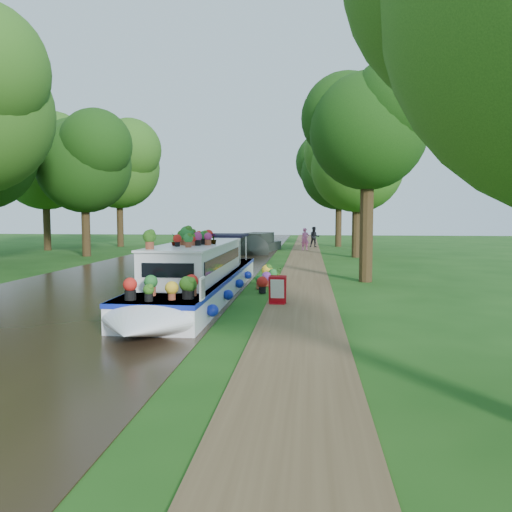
% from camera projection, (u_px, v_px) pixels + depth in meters
% --- Properties ---
extents(ground, '(100.00, 100.00, 0.00)m').
position_uv_depth(ground, '(270.00, 291.00, 18.38)').
color(ground, '#184511').
rests_on(ground, ground).
extents(canal_water, '(10.00, 100.00, 0.02)m').
position_uv_depth(canal_water, '(113.00, 288.00, 19.00)').
color(canal_water, black).
rests_on(canal_water, ground).
extents(towpath, '(2.20, 100.00, 0.03)m').
position_uv_depth(towpath, '(302.00, 291.00, 18.25)').
color(towpath, brown).
rests_on(towpath, ground).
extents(plant_boat, '(2.29, 13.52, 2.26)m').
position_uv_depth(plant_boat, '(197.00, 274.00, 16.48)').
color(plant_boat, white).
rests_on(plant_boat, canal_water).
extents(tree_near_overhang, '(5.52, 5.28, 8.99)m').
position_uv_depth(tree_near_overhang, '(368.00, 122.00, 20.47)').
color(tree_near_overhang, '#2F200F').
rests_on(tree_near_overhang, ground).
extents(tree_near_mid, '(6.90, 6.60, 9.40)m').
position_uv_depth(tree_near_mid, '(357.00, 158.00, 32.32)').
color(tree_near_mid, '#2F200F').
rests_on(tree_near_mid, ground).
extents(tree_near_far, '(7.59, 7.26, 10.30)m').
position_uv_depth(tree_near_far, '(339.00, 165.00, 43.23)').
color(tree_near_far, '#2F200F').
rests_on(tree_near_far, ground).
extents(tree_far_c, '(7.13, 6.82, 9.59)m').
position_uv_depth(tree_far_c, '(84.00, 159.00, 33.20)').
color(tree_far_c, '#2F200F').
rests_on(tree_far_c, ground).
extents(tree_far_d, '(8.05, 7.70, 10.85)m').
position_uv_depth(tree_far_d, '(119.00, 161.00, 43.21)').
color(tree_far_d, '#2F200F').
rests_on(tree_far_d, ground).
extents(tree_far_h, '(7.82, 7.48, 10.49)m').
position_uv_depth(tree_far_h, '(45.00, 159.00, 38.69)').
color(tree_far_h, '#2F200F').
rests_on(tree_far_h, ground).
extents(second_boat, '(3.19, 7.66, 1.43)m').
position_uv_depth(second_boat, '(257.00, 245.00, 37.10)').
color(second_boat, black).
rests_on(second_boat, canal_water).
extents(sandwich_board, '(0.55, 0.44, 0.87)m').
position_uv_depth(sandwich_board, '(278.00, 291.00, 15.64)').
color(sandwich_board, '#B40C15').
rests_on(sandwich_board, towpath).
extents(pedestrian_pink, '(0.72, 0.58, 1.73)m').
position_uv_depth(pedestrian_pink, '(305.00, 239.00, 38.87)').
color(pedestrian_pink, pink).
rests_on(pedestrian_pink, towpath).
extents(pedestrian_dark, '(0.91, 0.74, 1.75)m').
position_uv_depth(pedestrian_dark, '(314.00, 237.00, 42.29)').
color(pedestrian_dark, black).
rests_on(pedestrian_dark, towpath).
extents(verge_plant, '(0.41, 0.36, 0.44)m').
position_uv_depth(verge_plant, '(278.00, 273.00, 22.36)').
color(verge_plant, '#325E1C').
rests_on(verge_plant, ground).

